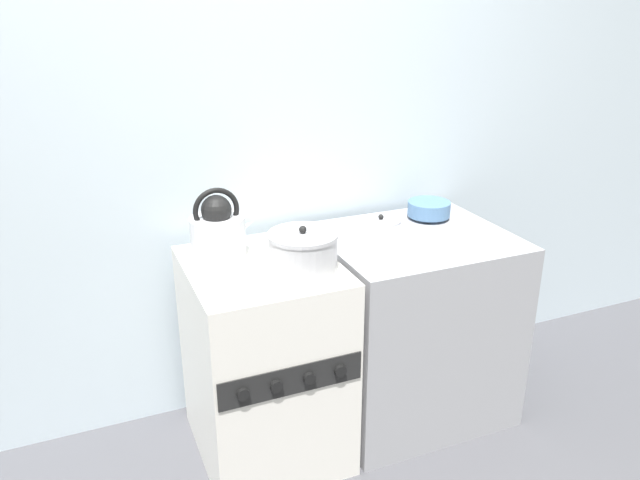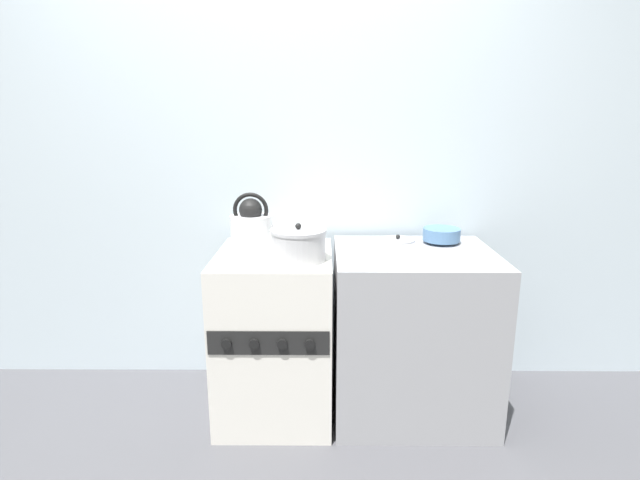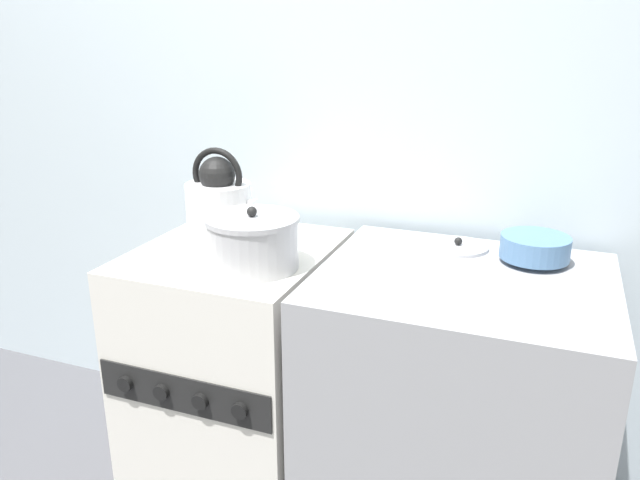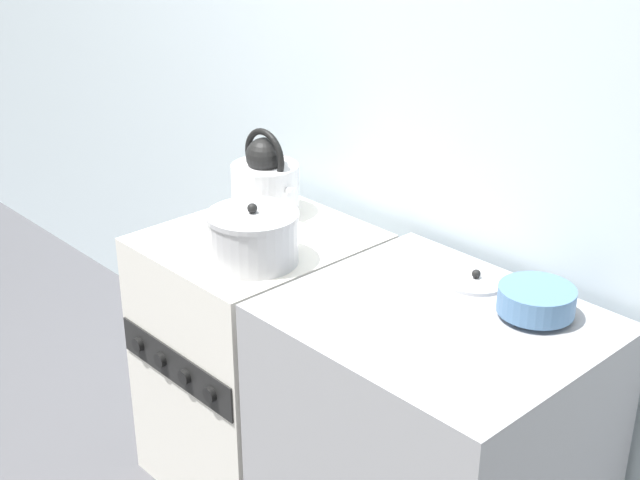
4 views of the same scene
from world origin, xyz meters
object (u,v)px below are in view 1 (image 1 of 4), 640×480
Objects in this scene: enamel_bowl at (429,209)px; stove at (265,360)px; loose_pot_lid at (381,220)px; kettle at (218,231)px; cooking_pot at (303,252)px.

stove is at bearing -167.50° from enamel_bowl.
stove is 4.38× the size of enamel_bowl.
stove is 0.79m from loose_pot_lid.
kettle is 1.54× the size of loose_pot_lid.
stove is 0.98m from enamel_bowl.
cooking_pot is (0.12, -0.11, 0.49)m from stove.
stove is 0.51m from cooking_pot.
cooking_pot reaches higher than stove.
enamel_bowl reaches higher than loose_pot_lid.
cooking_pot is at bearing -157.44° from enamel_bowl.
kettle reaches higher than loose_pot_lid.
loose_pot_lid is at bearing 168.14° from enamel_bowl.
enamel_bowl is 0.22m from loose_pot_lid.
cooking_pot is 1.35× the size of enamel_bowl.
loose_pot_lid is at bearing 7.13° from kettle.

